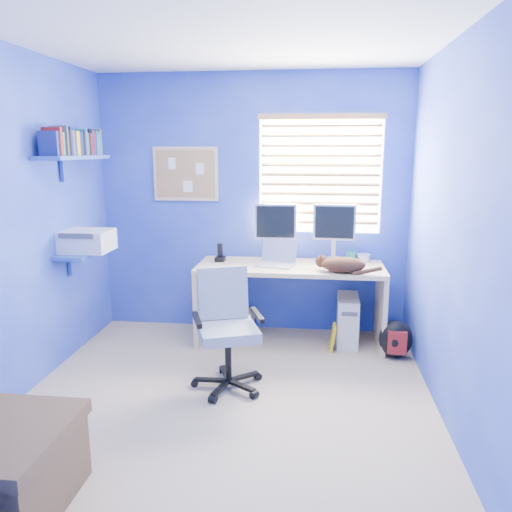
# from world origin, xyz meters

# --- Properties ---
(floor) EXTENTS (3.00, 3.20, 0.00)m
(floor) POSITION_xyz_m (0.00, 0.00, 0.00)
(floor) COLOR tan
(floor) RESTS_ON ground
(ceiling) EXTENTS (3.00, 3.20, 0.00)m
(ceiling) POSITION_xyz_m (0.00, 0.00, 2.50)
(ceiling) COLOR white
(ceiling) RESTS_ON wall_back
(wall_back) EXTENTS (3.00, 0.01, 2.50)m
(wall_back) POSITION_xyz_m (0.00, 1.60, 1.25)
(wall_back) COLOR #2133B3
(wall_back) RESTS_ON ground
(wall_front) EXTENTS (3.00, 0.01, 2.50)m
(wall_front) POSITION_xyz_m (0.00, -1.60, 1.25)
(wall_front) COLOR #2133B3
(wall_front) RESTS_ON ground
(wall_left) EXTENTS (0.01, 3.20, 2.50)m
(wall_left) POSITION_xyz_m (-1.50, 0.00, 1.25)
(wall_left) COLOR #2133B3
(wall_left) RESTS_ON ground
(wall_right) EXTENTS (0.01, 3.20, 2.50)m
(wall_right) POSITION_xyz_m (1.50, 0.00, 1.25)
(wall_right) COLOR #2133B3
(wall_right) RESTS_ON ground
(desk) EXTENTS (1.71, 0.65, 0.74)m
(desk) POSITION_xyz_m (0.40, 1.26, 0.37)
(desk) COLOR tan
(desk) RESTS_ON floor
(laptop) EXTENTS (0.38, 0.33, 0.22)m
(laptop) POSITION_xyz_m (0.26, 1.22, 0.85)
(laptop) COLOR silver
(laptop) RESTS_ON desk
(monitor_left) EXTENTS (0.40, 0.12, 0.54)m
(monitor_left) POSITION_xyz_m (0.24, 1.49, 1.01)
(monitor_left) COLOR silver
(monitor_left) RESTS_ON desk
(monitor_right) EXTENTS (0.41, 0.14, 0.54)m
(monitor_right) POSITION_xyz_m (0.80, 1.52, 1.01)
(monitor_right) COLOR silver
(monitor_right) RESTS_ON desk
(phone) EXTENTS (0.09, 0.11, 0.17)m
(phone) POSITION_xyz_m (-0.28, 1.35, 0.82)
(phone) COLOR black
(phone) RESTS_ON desk
(mug) EXTENTS (0.10, 0.09, 0.10)m
(mug) POSITION_xyz_m (0.96, 1.49, 0.79)
(mug) COLOR #197675
(mug) RESTS_ON desk
(cd_spindle) EXTENTS (0.13, 0.13, 0.07)m
(cd_spindle) POSITION_xyz_m (1.08, 1.50, 0.78)
(cd_spindle) COLOR silver
(cd_spindle) RESTS_ON desk
(cat) EXTENTS (0.43, 0.31, 0.14)m
(cat) POSITION_xyz_m (0.87, 1.04, 0.81)
(cat) COLOR black
(cat) RESTS_ON desk
(tower_pc) EXTENTS (0.20, 0.44, 0.45)m
(tower_pc) POSITION_xyz_m (0.94, 1.28, 0.23)
(tower_pc) COLOR beige
(tower_pc) RESTS_ON floor
(drawer_boxes) EXTENTS (0.35, 0.28, 0.27)m
(drawer_boxes) POSITION_xyz_m (-0.13, 1.27, 0.14)
(drawer_boxes) COLOR tan
(drawer_boxes) RESTS_ON floor
(yellow_book) EXTENTS (0.03, 0.17, 0.24)m
(yellow_book) POSITION_xyz_m (0.80, 1.08, 0.12)
(yellow_book) COLOR yellow
(yellow_book) RESTS_ON floor
(backpack) EXTENTS (0.31, 0.25, 0.34)m
(backpack) POSITION_xyz_m (1.34, 0.98, 0.17)
(backpack) COLOR black
(backpack) RESTS_ON floor
(office_chair) EXTENTS (0.67, 0.67, 0.90)m
(office_chair) POSITION_xyz_m (-0.03, 0.30, 0.34)
(office_chair) COLOR black
(office_chair) RESTS_ON floor
(window_blinds) EXTENTS (1.15, 0.05, 1.10)m
(window_blinds) POSITION_xyz_m (0.65, 1.57, 1.55)
(window_blinds) COLOR white
(window_blinds) RESTS_ON ground
(corkboard) EXTENTS (0.64, 0.02, 0.52)m
(corkboard) POSITION_xyz_m (-0.65, 1.58, 1.55)
(corkboard) COLOR tan
(corkboard) RESTS_ON ground
(wall_shelves) EXTENTS (0.42, 0.90, 1.05)m
(wall_shelves) POSITION_xyz_m (-1.35, 0.75, 1.43)
(wall_shelves) COLOR #3153AC
(wall_shelves) RESTS_ON ground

